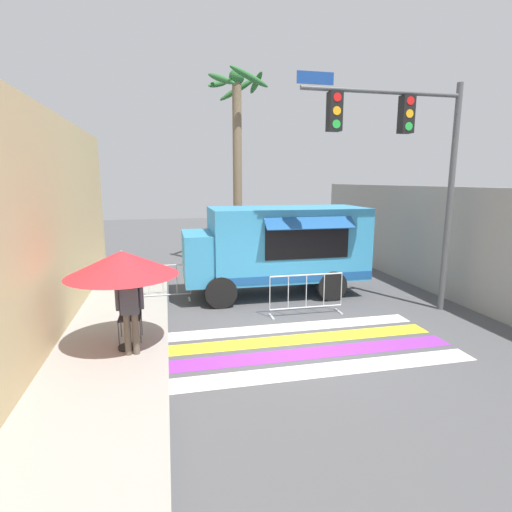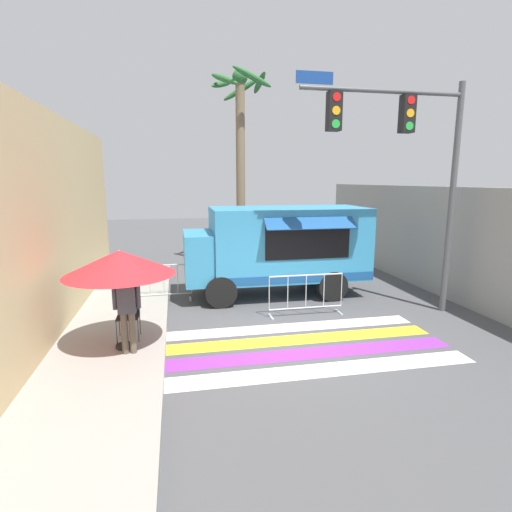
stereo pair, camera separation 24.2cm
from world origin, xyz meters
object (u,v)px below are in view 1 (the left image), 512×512
food_truck (274,246)px  patio_umbrella (122,263)px  vendor_person (130,305)px  folding_chair (130,312)px  palm_tree (237,138)px  barricade_side (163,284)px  barricade_front (306,295)px  traffic_signal_pole (406,148)px

food_truck → patio_umbrella: 5.54m
food_truck → vendor_person: (-3.96, -4.02, -0.37)m
folding_chair → palm_tree: palm_tree is taller
folding_chair → barricade_side: size_ratio=0.59×
food_truck → barricade_side: food_truck is taller
barricade_front → palm_tree: bearing=95.9°
traffic_signal_pole → barricade_front: 4.52m
barricade_front → traffic_signal_pole: bearing=-9.2°
traffic_signal_pole → patio_umbrella: size_ratio=2.76×
barricade_side → palm_tree: bearing=55.8°
barricade_side → folding_chair: bearing=-102.0°
traffic_signal_pole → patio_umbrella: bearing=-169.5°
food_truck → traffic_signal_pole: 4.63m
traffic_signal_pole → barricade_front: traffic_signal_pole is taller
vendor_person → barricade_side: bearing=92.4°
traffic_signal_pole → palm_tree: palm_tree is taller
food_truck → folding_chair: bearing=-142.0°
folding_chair → palm_tree: bearing=74.3°
palm_tree → barricade_side: bearing=-124.2°
traffic_signal_pole → folding_chair: (-6.81, -0.71, -3.59)m
patio_umbrella → vendor_person: (0.13, -0.30, -0.76)m
folding_chair → barricade_front: bearing=24.4°
patio_umbrella → barricade_front: size_ratio=1.07×
patio_umbrella → palm_tree: 9.59m
patio_umbrella → barricade_side: bearing=79.2°
food_truck → barricade_side: (-3.38, -0.02, -1.02)m
vendor_person → barricade_side: vendor_person is taller
food_truck → traffic_signal_pole: traffic_signal_pole is taller
traffic_signal_pole → palm_tree: bearing=114.0°
folding_chair → vendor_person: size_ratio=0.55×
folding_chair → barricade_front: folding_chair is taller
food_truck → barricade_side: 3.53m
food_truck → palm_tree: 5.79m
vendor_person → barricade_front: vendor_person is taller
traffic_signal_pole → vendor_person: traffic_signal_pole is taller
patio_umbrella → vendor_person: size_ratio=1.23×
folding_chair → barricade_side: bearing=88.4°
vendor_person → palm_tree: 10.08m
food_truck → vendor_person: 5.65m
folding_chair → food_truck: bearing=48.3°
food_truck → traffic_signal_pole: (2.77, -2.45, 2.80)m
vendor_person → barricade_front: size_ratio=0.87×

